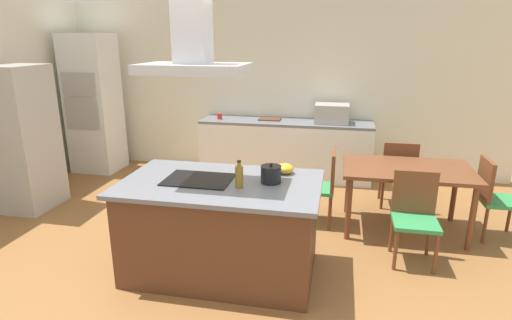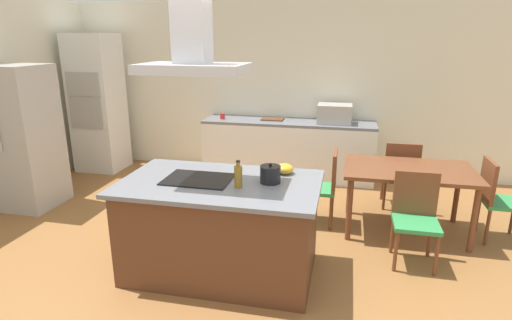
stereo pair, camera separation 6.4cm
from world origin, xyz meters
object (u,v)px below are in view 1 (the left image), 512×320
Objects in this scene: coffee_mug_red at (220,116)px; chair_facing_island at (415,211)px; chair_at_right_end at (494,194)px; chair_at_left_end at (323,182)px; countertop_microwave at (332,114)px; cutting_board at (270,119)px; range_hood at (193,42)px; mixing_bowl at (285,169)px; refrigerator at (16,138)px; tea_kettle at (271,174)px; chair_facing_back_wall at (398,170)px; cooktop at (198,179)px; dining_table at (407,175)px; olive_oil_bottle at (239,176)px; wall_oven_stack at (94,104)px.

coffee_mug_red is 0.10× the size of chair_facing_island.
chair_at_left_end is at bearing 180.00° from chair_at_right_end.
countertop_microwave is at bearing 89.18° from chair_at_left_end.
cutting_board is 3.17m from range_hood.
coffee_mug_red is (-1.37, 2.48, -0.00)m from mixing_bowl.
refrigerator is (-3.87, -1.86, -0.13)m from countertop_microwave.
tea_kettle reaches higher than mixing_bowl.
tea_kettle is 0.26× the size of chair_facing_back_wall.
chair_facing_island is (1.99, 0.61, -0.40)m from cooktop.
dining_table is 1.56× the size of range_hood.
chair_facing_back_wall is (4.76, 0.92, -0.40)m from refrigerator.
olive_oil_bottle is 3.05m from cutting_board.
cutting_board is 3.49m from refrigerator.
cutting_board is 0.38× the size of chair_at_left_end.
chair_facing_island is at bearing 21.89° from tea_kettle.
cooktop is 1.20m from range_hood.
cutting_board is 2.86m from wall_oven_stack.
chair_at_left_end is at bearing -60.77° from cutting_board.
wall_oven_stack is (-3.35, 2.58, 0.12)m from tea_kettle.
cutting_board is (0.78, 0.10, -0.04)m from coffee_mug_red.
countertop_microwave is 2.50m from chair_facing_island.
range_hood reaches higher than wall_oven_stack.
refrigerator reaches higher than chair_at_left_end.
chair_facing_back_wall is at bearing 10.97° from refrigerator.
tea_kettle is 0.17× the size of dining_table.
range_hood is (-0.00, 0.00, 1.20)m from cooktop.
refrigerator is at bearing -154.28° from countertop_microwave.
chair_at_left_end is 1.83m from chair_at_right_end.
wall_oven_stack is (-3.43, 2.30, 0.15)m from mixing_bowl.
coffee_mug_red reaches higher than chair_at_left_end.
countertop_microwave reaches higher than chair_facing_back_wall.
mixing_bowl is 2.83m from coffee_mug_red.
dining_table is at bearing 90.00° from chair_facing_island.
wall_oven_stack is (-2.84, -0.28, 0.19)m from cutting_board.
tea_kettle is at bearing -151.90° from chair_at_right_end.
tea_kettle is 2.34m from chair_facing_back_wall.
chair_facing_island is at bearing 24.41° from olive_oil_bottle.
olive_oil_bottle is at bearing -85.13° from cutting_board.
chair_at_left_end is (-0.02, -1.61, -0.53)m from countertop_microwave.
chair_facing_back_wall is at bearing 143.99° from chair_at_right_end.
olive_oil_bottle is 0.27× the size of chair_at_right_end.
coffee_mug_red is (-1.29, 2.76, -0.03)m from tea_kettle.
olive_oil_bottle reaches higher than chair_facing_island.
chair_facing_island is (0.89, -2.27, -0.53)m from countertop_microwave.
tea_kettle reaches higher than chair_facing_island.
wall_oven_stack is (-3.10, 2.76, 0.10)m from olive_oil_bottle.
cutting_board is (0.15, 2.93, 0.00)m from cooktop.
chair_at_right_end reaches higher than dining_table.
refrigerator is (-3.51, 0.67, -0.04)m from mixing_bowl.
chair_at_left_end is at bearing 69.89° from mixing_bowl.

